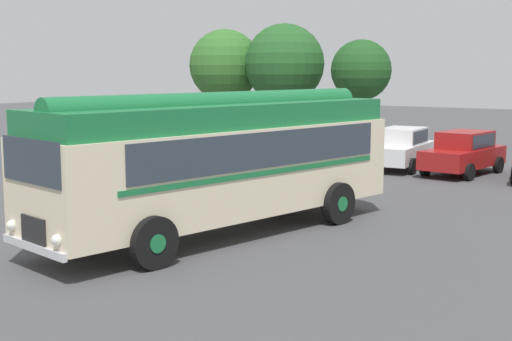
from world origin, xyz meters
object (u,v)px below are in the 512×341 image
Objects in this scene: vintage_bus at (222,158)px; car_near_left at (334,145)px; car_mid_right at (463,153)px; car_mid_left at (401,148)px.

vintage_bus is 2.44× the size of car_near_left.
vintage_bus reaches higher than car_mid_right.
car_mid_left and car_mid_right have the same top height.
vintage_bus is 13.45m from car_mid_left.
car_mid_left is at bearing 7.73° from car_near_left.
vintage_bus is at bearing -75.04° from car_near_left.
car_mid_right is (1.97, 13.18, -1.05)m from vintage_bus.
car_mid_right is at bearing 81.50° from vintage_bus.
vintage_bus is at bearing -87.34° from car_mid_left.
vintage_bus reaches higher than car_mid_left.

